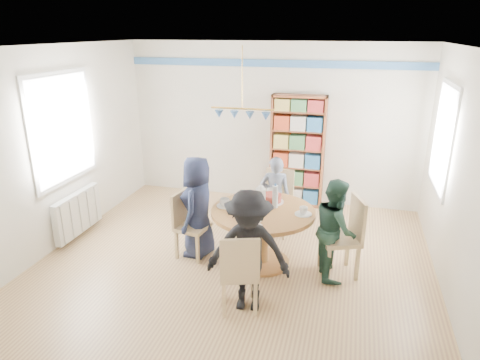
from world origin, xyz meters
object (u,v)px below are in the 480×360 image
(chair_far, at_px, (278,199))
(person_far, at_px, (275,196))
(chair_left, at_px, (188,221))
(person_right, at_px, (335,229))
(chair_near, at_px, (239,270))
(dining_table, at_px, (263,224))
(person_near, at_px, (248,251))
(bookshelf, at_px, (297,152))
(radiator, at_px, (78,213))
(chair_right, at_px, (347,233))
(person_left, at_px, (198,207))

(chair_far, xyz_separation_m, person_far, (-0.02, -0.10, 0.07))
(chair_left, bearing_deg, person_right, -0.27)
(chair_far, height_order, chair_near, chair_far)
(dining_table, xyz_separation_m, person_near, (0.05, -0.94, 0.12))
(person_near, height_order, bookshelf, bookshelf)
(person_right, height_order, person_near, person_near)
(person_right, bearing_deg, person_near, 123.31)
(radiator, distance_m, chair_right, 3.80)
(radiator, relative_size, person_near, 0.73)
(chair_far, distance_m, person_far, 0.13)
(chair_far, bearing_deg, person_right, -49.28)
(chair_near, bearing_deg, bookshelf, 87.28)
(person_near, bearing_deg, chair_far, 85.08)
(dining_table, relative_size, person_far, 1.09)
(chair_left, bearing_deg, chair_far, 44.92)
(person_far, bearing_deg, chair_left, 35.17)
(chair_near, relative_size, person_right, 0.74)
(person_left, bearing_deg, bookshelf, 154.57)
(person_left, bearing_deg, chair_far, 137.02)
(chair_left, relative_size, person_far, 0.74)
(person_far, bearing_deg, chair_near, 82.33)
(chair_near, height_order, person_right, person_right)
(person_right, xyz_separation_m, person_near, (-0.84, -0.91, 0.06))
(person_right, bearing_deg, radiator, 74.21)
(chair_near, height_order, bookshelf, bookshelf)
(chair_near, xyz_separation_m, bookshelf, (0.15, 3.18, 0.42))
(radiator, xyz_separation_m, chair_far, (2.78, 0.89, 0.17))
(chair_left, relative_size, chair_far, 0.93)
(dining_table, bearing_deg, chair_near, -91.34)
(chair_right, height_order, person_left, person_left)
(person_far, bearing_deg, bookshelf, -103.57)
(chair_near, bearing_deg, dining_table, 88.66)
(bookshelf, bearing_deg, person_far, -96.29)
(chair_right, xyz_separation_m, bookshelf, (-0.91, 2.10, 0.38))
(chair_left, distance_m, chair_right, 2.04)
(person_right, bearing_deg, chair_left, 75.96)
(chair_near, distance_m, person_near, 0.21)
(dining_table, xyz_separation_m, person_left, (-0.88, 0.04, 0.12))
(chair_far, height_order, person_left, person_left)
(chair_far, height_order, person_near, person_near)
(chair_right, bearing_deg, dining_table, -177.99)
(person_right, height_order, bookshelf, bookshelf)
(dining_table, height_order, person_near, person_near)
(person_left, relative_size, person_right, 1.09)
(radiator, relative_size, chair_right, 1.00)
(chair_right, bearing_deg, person_far, 140.95)
(chair_near, bearing_deg, chair_right, 45.68)
(person_far, relative_size, person_near, 0.87)
(person_near, bearing_deg, chair_right, 38.85)
(chair_far, bearing_deg, dining_table, -90.60)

